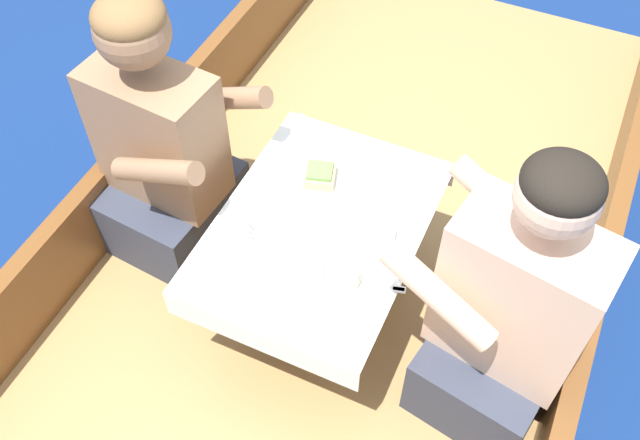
{
  "coord_description": "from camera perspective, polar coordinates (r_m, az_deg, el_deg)",
  "views": [
    {
      "loc": [
        0.55,
        -1.35,
        2.42
      ],
      "look_at": [
        0.0,
        -0.15,
        0.77
      ],
      "focal_mm": 40.0,
      "sensor_mm": 36.0,
      "label": 1
    }
  ],
  "objects": [
    {
      "name": "ground_plane",
      "position": [
        2.83,
        1.25,
        -7.64
      ],
      "size": [
        60.0,
        60.0,
        0.0
      ],
      "primitive_type": "plane",
      "color": "navy"
    },
    {
      "name": "boat_deck",
      "position": [
        2.69,
        1.3,
        -5.9
      ],
      "size": [
        1.71,
        3.67,
        0.32
      ],
      "primitive_type": "cube",
      "color": "#A87F4C",
      "rests_on": "ground_plane"
    },
    {
      "name": "gunwale_port",
      "position": [
        2.74,
        -14.61,
        3.94
      ],
      "size": [
        0.06,
        3.67,
        0.31
      ],
      "primitive_type": "cube",
      "color": "brown",
      "rests_on": "boat_deck"
    },
    {
      "name": "gunwale_starboard",
      "position": [
        2.39,
        20.1,
        -8.41
      ],
      "size": [
        0.06,
        3.67,
        0.31
      ],
      "primitive_type": "cube",
      "color": "brown",
      "rests_on": "boat_deck"
    },
    {
      "name": "cockpit_table",
      "position": [
        2.17,
        0.0,
        -1.11
      ],
      "size": [
        0.6,
        0.81,
        0.43
      ],
      "color": "#B2B2B7",
      "rests_on": "boat_deck"
    },
    {
      "name": "person_port",
      "position": [
        2.41,
        -12.42,
        5.28
      ],
      "size": [
        0.55,
        0.48,
        1.01
      ],
      "rotation": [
        0.0,
        0.0,
        -0.09
      ],
      "color": "#333847",
      "rests_on": "boat_deck"
    },
    {
      "name": "person_starboard",
      "position": [
        2.04,
        14.78,
        -7.45
      ],
      "size": [
        0.57,
        0.52,
        1.02
      ],
      "rotation": [
        0.0,
        0.0,
        2.96
      ],
      "color": "#333847",
      "rests_on": "boat_deck"
    },
    {
      "name": "plate_sandwich",
      "position": [
        2.24,
        -0.02,
        3.15
      ],
      "size": [
        0.22,
        0.22,
        0.01
      ],
      "color": "silver",
      "rests_on": "cockpit_table"
    },
    {
      "name": "plate_bread",
      "position": [
        2.22,
        6.2,
        2.21
      ],
      "size": [
        0.21,
        0.21,
        0.01
      ],
      "color": "silver",
      "rests_on": "cockpit_table"
    },
    {
      "name": "sandwich",
      "position": [
        2.22,
        -0.02,
        3.62
      ],
      "size": [
        0.12,
        0.12,
        0.05
      ],
      "rotation": [
        0.0,
        0.0,
        0.3
      ],
      "color": "tan",
      "rests_on": "plate_sandwich"
    },
    {
      "name": "bowl_port_near",
      "position": [
        2.01,
        -1.46,
        -4.14
      ],
      "size": [
        0.12,
        0.12,
        0.04
      ],
      "color": "silver",
      "rests_on": "cockpit_table"
    },
    {
      "name": "bowl_starboard_near",
      "position": [
        2.1,
        4.19,
        -0.8
      ],
      "size": [
        0.14,
        0.14,
        0.04
      ],
      "color": "silver",
      "rests_on": "cockpit_table"
    },
    {
      "name": "coffee_cup_port",
      "position": [
        2.09,
        0.31,
        -0.65
      ],
      "size": [
        0.11,
        0.08,
        0.06
      ],
      "color": "silver",
      "rests_on": "cockpit_table"
    },
    {
      "name": "coffee_cup_starboard",
      "position": [
        2.01,
        -6.17,
        -3.95
      ],
      "size": [
        0.1,
        0.07,
        0.06
      ],
      "color": "silver",
      "rests_on": "cockpit_table"
    },
    {
      "name": "coffee_cup_center",
      "position": [
        2.1,
        -6.56,
        -0.7
      ],
      "size": [
        0.09,
        0.07,
        0.06
      ],
      "color": "silver",
      "rests_on": "cockpit_table"
    },
    {
      "name": "tin_can",
      "position": [
        1.99,
        2.27,
        -4.63
      ],
      "size": [
        0.07,
        0.07,
        0.05
      ],
      "color": "silver",
      "rests_on": "cockpit_table"
    },
    {
      "name": "utensil_spoon_port",
      "position": [
        2.24,
        -3.13,
        2.86
      ],
      "size": [
        0.05,
        0.17,
        0.01
      ],
      "rotation": [
        0.0,
        0.0,
        1.38
      ],
      "color": "silver",
      "rests_on": "cockpit_table"
    },
    {
      "name": "utensil_knife_starboard",
      "position": [
        2.41,
        -0.54,
        7.28
      ],
      "size": [
        0.15,
        0.11,
        0.0
      ],
      "rotation": [
        0.0,
        0.0,
        2.54
      ],
      "color": "silver",
      "rests_on": "cockpit_table"
    },
    {
      "name": "utensil_spoon_center",
      "position": [
        1.96,
        2.88,
        -7.52
      ],
      "size": [
        0.17,
        0.03,
        0.01
      ],
      "rotation": [
        0.0,
        0.0,
        0.1
      ],
      "color": "silver",
      "rests_on": "cockpit_table"
    },
    {
      "name": "utensil_fork_starboard",
      "position": [
        2.01,
        4.89,
        -5.35
      ],
      "size": [
        0.17,
        0.06,
        0.0
      ],
      "rotation": [
        0.0,
        0.0,
        0.26
      ],
      "color": "silver",
      "rests_on": "cockpit_table"
    }
  ]
}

